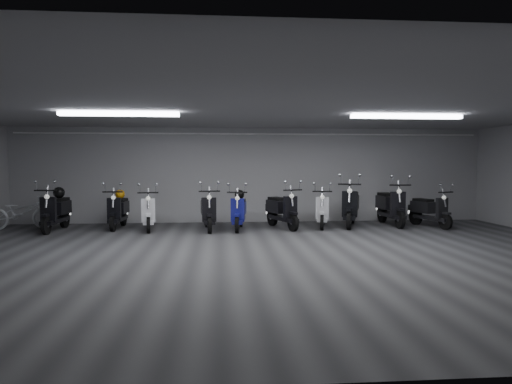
{
  "coord_description": "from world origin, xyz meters",
  "views": [
    {
      "loc": [
        -0.98,
        -8.35,
        1.71
      ],
      "look_at": [
        -0.1,
        2.5,
        1.05
      ],
      "focal_mm": 31.51,
      "sensor_mm": 36.0,
      "label": 1
    }
  ],
  "objects": [
    {
      "name": "floor",
      "position": [
        0.0,
        0.0,
        -0.01
      ],
      "size": [
        14.0,
        10.0,
        0.01
      ],
      "primitive_type": "cube",
      "color": "#373739",
      "rests_on": "ground"
    },
    {
      "name": "ceiling",
      "position": [
        0.0,
        0.0,
        2.8
      ],
      "size": [
        14.0,
        10.0,
        0.01
      ],
      "primitive_type": "cube",
      "color": "gray",
      "rests_on": "ground"
    },
    {
      "name": "back_wall",
      "position": [
        0.0,
        5.0,
        1.4
      ],
      "size": [
        14.0,
        0.01,
        2.8
      ],
      "primitive_type": "cube",
      "color": "#9B9B9E",
      "rests_on": "ground"
    },
    {
      "name": "front_wall",
      "position": [
        0.0,
        -5.0,
        1.4
      ],
      "size": [
        14.0,
        0.01,
        2.8
      ],
      "primitive_type": "cube",
      "color": "#9B9B9E",
      "rests_on": "ground"
    },
    {
      "name": "fluor_strip_left",
      "position": [
        -3.0,
        1.0,
        2.74
      ],
      "size": [
        2.4,
        0.18,
        0.08
      ],
      "primitive_type": "cube",
      "color": "white",
      "rests_on": "ceiling"
    },
    {
      "name": "fluor_strip_right",
      "position": [
        3.0,
        1.0,
        2.74
      ],
      "size": [
        2.4,
        0.18,
        0.08
      ],
      "primitive_type": "cube",
      "color": "white",
      "rests_on": "ceiling"
    },
    {
      "name": "conduit",
      "position": [
        0.0,
        4.92,
        2.62
      ],
      "size": [
        13.6,
        0.05,
        0.05
      ],
      "primitive_type": "cylinder",
      "rotation": [
        0.0,
        1.57,
        0.0
      ],
      "color": "white",
      "rests_on": "back_wall"
    },
    {
      "name": "scooter_0",
      "position": [
        -5.2,
        3.52,
        0.68
      ],
      "size": [
        0.66,
        1.83,
        1.35
      ],
      "primitive_type": null,
      "rotation": [
        0.0,
        0.0,
        -0.03
      ],
      "color": "black",
      "rests_on": "floor"
    },
    {
      "name": "scooter_1",
      "position": [
        -3.7,
        3.88,
        0.63
      ],
      "size": [
        0.6,
        1.71,
        1.27
      ],
      "primitive_type": null,
      "rotation": [
        0.0,
        0.0,
        -0.02
      ],
      "color": "black",
      "rests_on": "floor"
    },
    {
      "name": "scooter_2",
      "position": [
        -2.84,
        3.5,
        0.63
      ],
      "size": [
        0.81,
        1.76,
        1.26
      ],
      "primitive_type": null,
      "rotation": [
        0.0,
        0.0,
        0.15
      ],
      "color": "silver",
      "rests_on": "floor"
    },
    {
      "name": "scooter_3",
      "position": [
        -1.29,
        3.36,
        0.66
      ],
      "size": [
        0.73,
        1.8,
        1.31
      ],
      "primitive_type": null,
      "rotation": [
        0.0,
        0.0,
        0.08
      ],
      "color": "black",
      "rests_on": "floor"
    },
    {
      "name": "scooter_4",
      "position": [
        -0.48,
        3.37,
        0.63
      ],
      "size": [
        0.77,
        1.76,
        1.27
      ],
      "primitive_type": null,
      "rotation": [
        0.0,
        0.0,
        -0.12
      ],
      "color": "navy",
      "rests_on": "floor"
    },
    {
      "name": "scooter_5",
      "position": [
        0.69,
        3.53,
        0.66
      ],
      "size": [
        1.16,
        1.87,
        1.32
      ],
      "primitive_type": null,
      "rotation": [
        0.0,
        0.0,
        0.35
      ],
      "color": "black",
      "rests_on": "floor"
    },
    {
      "name": "scooter_6",
      "position": [
        1.82,
        3.66,
        0.63
      ],
      "size": [
        0.97,
        1.78,
        1.26
      ],
      "primitive_type": null,
      "rotation": [
        0.0,
        0.0,
        -0.25
      ],
      "color": "silver",
      "rests_on": "floor"
    },
    {
      "name": "scooter_7",
      "position": [
        2.64,
        3.77,
        0.75
      ],
      "size": [
        1.32,
        2.11,
        1.49
      ],
      "primitive_type": null,
      "rotation": [
        0.0,
        0.0,
        -0.35
      ],
      "color": "black",
      "rests_on": "floor"
    },
    {
      "name": "scooter_8",
      "position": [
        3.82,
        3.88,
        0.73
      ],
      "size": [
        0.66,
        1.96,
        1.45
      ],
      "primitive_type": null,
      "rotation": [
        0.0,
        0.0,
        0.01
      ],
      "color": "black",
      "rests_on": "floor"
    },
    {
      "name": "scooter_9",
      "position": [
        4.77,
        3.47,
        0.62
      ],
      "size": [
        1.04,
        1.74,
        1.23
      ],
      "primitive_type": null,
      "rotation": [
        0.0,
        0.0,
        0.32
      ],
      "color": "black",
      "rests_on": "floor"
    },
    {
      "name": "bicycle",
      "position": [
        -6.23,
        3.9,
        0.55
      ],
      "size": [
        1.81,
        1.04,
        1.11
      ],
      "primitive_type": "imported",
      "rotation": [
        0.0,
        0.0,
        1.84
      ],
      "color": "silver",
      "rests_on": "floor"
    },
    {
      "name": "helmet_0",
      "position": [
        -0.46,
        3.61,
        0.92
      ],
      "size": [
        0.26,
        0.26,
        0.26
      ],
      "primitive_type": "sphere",
      "color": "black",
      "rests_on": "scooter_4"
    },
    {
      "name": "helmet_1",
      "position": [
        -5.19,
        3.77,
        0.98
      ],
      "size": [
        0.29,
        0.29,
        0.29
      ],
      "primitive_type": "sphere",
      "color": "black",
      "rests_on": "scooter_0"
    },
    {
      "name": "helmet_2",
      "position": [
        -3.69,
        4.11,
        0.91
      ],
      "size": [
        0.25,
        0.25,
        0.25
      ],
      "primitive_type": "sphere",
      "color": "orange",
      "rests_on": "scooter_1"
    }
  ]
}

